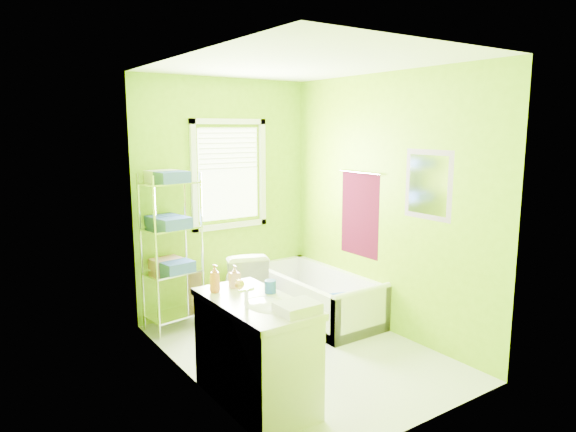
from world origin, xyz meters
TOP-DOWN VIEW (x-y plane):
  - ground at (0.00, 0.00)m, footprint 2.90×2.90m
  - room_envelope at (0.00, 0.00)m, footprint 2.14×2.94m
  - window at (0.05, 1.42)m, footprint 0.92×0.05m
  - door at (-1.04, -1.00)m, footprint 0.09×0.80m
  - right_wall_decor at (1.04, -0.02)m, footprint 0.04×1.48m
  - bathtub at (0.68, 0.63)m, footprint 0.74×1.58m
  - toilet at (-0.00, 1.06)m, footprint 0.65×0.85m
  - vanity at (-0.79, -0.53)m, footprint 0.55×1.07m
  - wire_shelf_unit at (-0.74, 1.20)m, footprint 0.59×0.48m

SIDE VIEW (x-z plane):
  - ground at x=0.00m, z-range 0.00..0.00m
  - bathtub at x=0.68m, z-range -0.09..0.42m
  - toilet at x=0.00m, z-range 0.00..0.77m
  - vanity at x=-0.79m, z-range -0.08..0.94m
  - door at x=-1.04m, z-range 0.00..2.00m
  - wire_shelf_unit at x=-0.74m, z-range 0.18..1.82m
  - right_wall_decor at x=1.04m, z-range 0.74..1.91m
  - room_envelope at x=0.00m, z-range 0.24..2.86m
  - window at x=0.05m, z-range 1.00..2.22m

